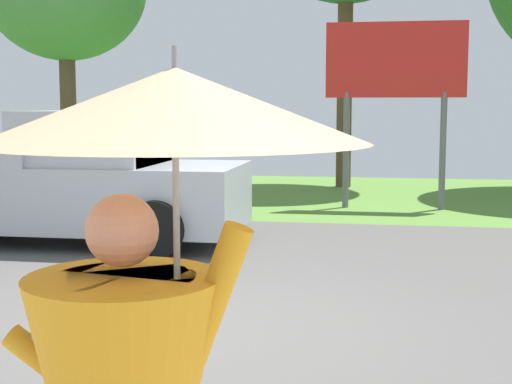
% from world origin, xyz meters
% --- Properties ---
extents(ground_plane, '(40.00, 22.00, 0.20)m').
position_xyz_m(ground_plane, '(0.00, 2.95, -0.05)').
color(ground_plane, '#565451').
extents(monk_pedestrian, '(1.14, 1.14, 2.13)m').
position_xyz_m(monk_pedestrian, '(0.96, -4.12, 1.16)').
color(monk_pedestrian, orange).
rests_on(monk_pedestrian, ground_plane).
extents(pickup_truck, '(5.20, 2.28, 1.88)m').
position_xyz_m(pickup_truck, '(-2.81, 3.76, 0.87)').
color(pickup_truck, '#ADB2BA').
rests_on(pickup_truck, ground_plane).
extents(roadside_billboard, '(2.60, 0.12, 3.50)m').
position_xyz_m(roadside_billboard, '(1.93, 7.99, 2.55)').
color(roadside_billboard, slate).
rests_on(roadside_billboard, ground_plane).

